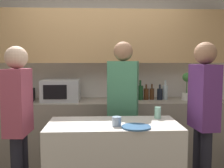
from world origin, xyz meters
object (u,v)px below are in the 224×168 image
Objects in this scene: potted_plant at (187,86)px; person_center at (203,110)px; bottle_0 at (122,92)px; microwave at (61,90)px; bottle_7 at (165,92)px; bottle_6 at (160,94)px; person_right at (123,101)px; toaster at (25,95)px; person_left at (18,116)px; bottle_4 at (146,94)px; bottle_5 at (152,94)px; bottle_3 at (140,92)px; bottle_1 at (128,92)px; cup_1 at (117,121)px; bottle_2 at (134,93)px; plate_on_island at (136,127)px; cup_0 at (158,113)px.

person_center is at bearing -100.77° from potted_plant.
potted_plant is 0.95m from bottle_0.
microwave is 1.85× the size of bottle_7.
person_right reaches higher than bottle_6.
toaster is 1.23m from person_left.
bottle_0 is 1.07× the size of bottle_7.
bottle_5 reaches higher than bottle_4.
bottle_4 is (1.22, 0.06, -0.06)m from microwave.
microwave reaches higher than bottle_3.
bottle_5 is (0.35, -0.03, -0.02)m from bottle_1.
cup_1 is at bearing -113.20° from bottle_5.
bottle_1 is 0.55m from bottle_7.
bottle_5 is at bearing 17.97° from bottle_2.
bottle_2 is at bearing -93.95° from person_right.
plate_on_island is 0.19m from cup_1.
bottle_7 reaches higher than cup_0.
potted_plant reaches higher than bottle_5.
bottle_3 is at bearing 135.22° from person_left.
bottle_2 is 0.21m from bottle_4.
person_center is (0.36, -1.22, -0.01)m from bottle_4.
person_left is at bearing -174.62° from cup_0.
plate_on_island is 0.76m from person_center.
microwave is 2.32× the size of bottle_6.
potted_plant is 3.31× the size of cup_0.
bottle_4 is 0.80× the size of bottle_7.
toaster is 1.81m from bottle_5.
cup_0 is at bearing -32.93° from toaster.
bottle_4 is (-0.58, 0.06, -0.11)m from potted_plant.
bottle_6 is 2.06m from person_left.
toaster is 2.01m from bottle_7.
bottle_1 is 1.18m from cup_0.
microwave is 2.28× the size of bottle_5.
bottle_5 is at bearing -109.06° from person_right.
potted_plant is 0.32m from bottle_7.
bottle_7 is at bearing 129.02° from person_left.
potted_plant is 1.41× the size of bottle_7.
microwave reaches higher than bottle_6.
person_center reaches higher than cup_1.
bottle_6 reaches higher than cup_0.
cup_1 is at bearing -96.74° from bottle_0.
toaster is at bearing 179.95° from bottle_0.
bottle_1 is at bearing 173.51° from bottle_6.
person_right reaches higher than person_center.
microwave reaches higher than bottle_5.
cup_1 is 0.90m from person_center.
toaster is 0.87× the size of bottle_0.
cup_0 is at bearing -84.13° from bottle_2.
bottle_1 is 1.48m from cup_1.
bottle_5 is 0.14× the size of person_left.
bottle_2 is 0.29m from bottle_5.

